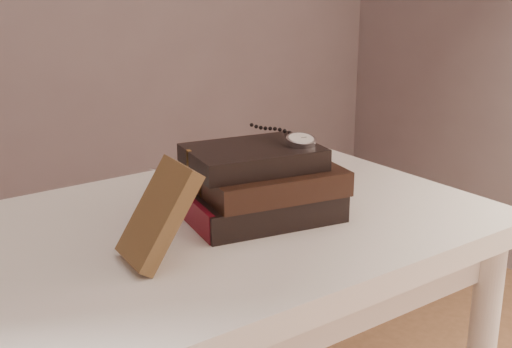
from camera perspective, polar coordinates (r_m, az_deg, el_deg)
table at (r=1.10m, az=-6.00°, el=-8.96°), size 1.00×0.60×0.75m
book_stack at (r=1.08m, az=0.49°, el=-0.92°), size 0.26×0.21×0.12m
journal at (r=0.93m, az=-8.18°, el=-3.36°), size 0.11×0.10×0.14m
pocket_watch at (r=1.09m, az=3.56°, el=2.93°), size 0.06×0.15×0.02m
eyeglasses at (r=1.12m, az=-5.15°, el=0.25°), size 0.12×0.13×0.05m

